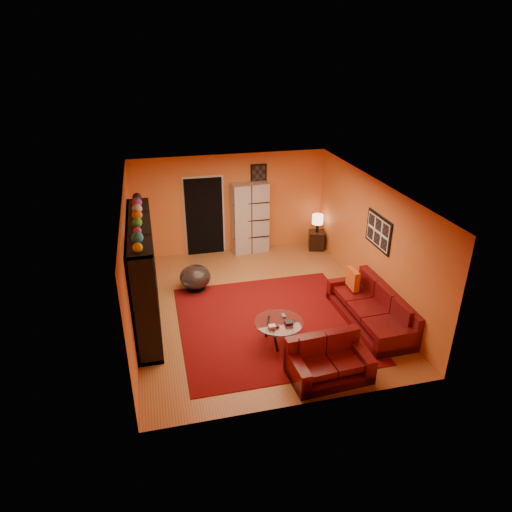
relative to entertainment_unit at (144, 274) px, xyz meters
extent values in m
plane|color=#965A2E|center=(2.27, 0.00, -1.05)|extent=(6.00, 6.00, 0.00)
plane|color=white|center=(2.27, 0.00, 1.55)|extent=(6.00, 6.00, 0.00)
plane|color=orange|center=(2.27, 3.00, 0.25)|extent=(6.00, 0.00, 6.00)
plane|color=orange|center=(2.27, -3.00, 0.25)|extent=(6.00, 0.00, 6.00)
plane|color=orange|center=(-0.23, 0.00, 0.25)|extent=(0.00, 6.00, 6.00)
plane|color=orange|center=(4.78, 0.00, 0.25)|extent=(0.00, 6.00, 6.00)
cube|color=#54090B|center=(2.38, -0.70, -1.04)|extent=(3.60, 3.60, 0.01)
cube|color=black|center=(1.57, 2.96, -0.03)|extent=(0.95, 0.10, 2.04)
cube|color=black|center=(4.75, -0.30, 0.55)|extent=(0.03, 1.00, 0.70)
cube|color=black|center=(3.02, 2.98, 1.00)|extent=(0.42, 0.03, 0.52)
cube|color=black|center=(0.00, 0.00, 0.00)|extent=(0.45, 3.00, 2.10)
imported|color=black|center=(0.05, -0.01, -0.07)|extent=(0.89, 0.12, 0.51)
cube|color=#4B0A0D|center=(4.32, -1.14, -0.89)|extent=(1.00, 2.29, 0.32)
cube|color=#4B0A0D|center=(4.70, -1.12, -0.62)|extent=(0.25, 2.26, 0.85)
cube|color=#4B0A0D|center=(4.36, -2.18, -0.74)|extent=(0.93, 0.21, 0.62)
cube|color=#4B0A0D|center=(4.29, -0.10, -0.74)|extent=(0.93, 0.21, 0.62)
cube|color=#4B0A0D|center=(4.31, -1.77, -0.58)|extent=(0.72, 0.64, 0.12)
cube|color=#4B0A0D|center=(4.29, -1.14, -0.58)|extent=(0.72, 0.64, 0.12)
cube|color=#4B0A0D|center=(4.26, -0.50, -0.58)|extent=(0.72, 0.64, 0.12)
cube|color=#4B0A0D|center=(2.90, -2.50, -0.89)|extent=(1.38, 0.88, 0.32)
cube|color=#4B0A0D|center=(2.88, -2.19, -0.62)|extent=(1.34, 0.27, 0.85)
cube|color=#4B0A0D|center=(3.47, -2.46, -0.74)|extent=(0.23, 0.81, 0.62)
cube|color=#4B0A0D|center=(2.33, -2.54, -0.74)|extent=(0.23, 0.81, 0.62)
cube|color=#4B0A0D|center=(3.14, -2.52, -0.58)|extent=(0.50, 0.61, 0.12)
cube|color=#4B0A0D|center=(2.66, -2.56, -0.58)|extent=(0.50, 0.61, 0.12)
cube|color=#D85118|center=(4.22, -0.42, -0.42)|extent=(0.12, 0.42, 0.42)
cylinder|color=silver|center=(2.35, -1.36, -0.59)|extent=(0.91, 0.91, 0.02)
cylinder|color=black|center=(2.63, -1.35, -0.82)|extent=(0.05, 0.05, 0.44)
cylinder|color=black|center=(2.20, -1.12, -0.82)|extent=(0.05, 0.05, 0.44)
cylinder|color=black|center=(2.22, -1.61, -0.82)|extent=(0.05, 0.05, 0.44)
cube|color=#B8B2A9|center=(2.75, 2.80, -0.11)|extent=(0.97, 0.50, 1.87)
cylinder|color=black|center=(1.08, 1.03, -1.03)|extent=(0.44, 0.44, 0.03)
cylinder|color=black|center=(1.08, 1.03, -0.95)|extent=(0.06, 0.06, 0.15)
ellipsoid|color=#3D3537|center=(1.08, 1.03, -0.74)|extent=(0.71, 0.71, 0.53)
cube|color=black|center=(4.53, 2.51, -0.80)|extent=(0.49, 0.49, 0.50)
cylinder|color=black|center=(4.53, 2.51, -0.43)|extent=(0.08, 0.08, 0.23)
cylinder|color=#FFC98C|center=(4.53, 2.51, -0.19)|extent=(0.29, 0.29, 0.25)
camera|label=1|loc=(0.29, -8.13, 4.10)|focal=32.00mm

